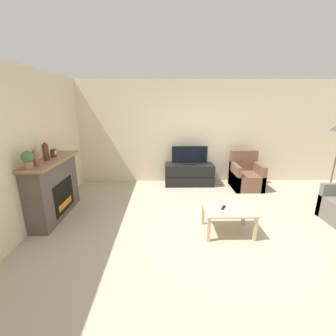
# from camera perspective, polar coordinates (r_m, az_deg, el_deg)

# --- Properties ---
(ground_plane) EXTENTS (24.00, 24.00, 0.00)m
(ground_plane) POSITION_cam_1_polar(r_m,az_deg,el_deg) (4.15, 12.17, -14.74)
(ground_plane) COLOR tan
(wall_back) EXTENTS (12.00, 0.06, 2.70)m
(wall_back) POSITION_cam_1_polar(r_m,az_deg,el_deg) (6.13, 7.67, 8.88)
(wall_back) COLOR beige
(wall_back) RESTS_ON ground
(wall_left) EXTENTS (0.06, 12.00, 2.70)m
(wall_left) POSITION_cam_1_polar(r_m,az_deg,el_deg) (4.23, -33.93, 3.08)
(wall_left) COLOR beige
(wall_left) RESTS_ON ground
(fireplace) EXTENTS (0.47, 1.53, 1.13)m
(fireplace) POSITION_cam_1_polar(r_m,az_deg,el_deg) (4.76, -27.06, -4.48)
(fireplace) COLOR #564C47
(fireplace) RESTS_ON ground
(mantel_vase_left) EXTENTS (0.08, 0.08, 0.27)m
(mantel_vase_left) POSITION_cam_1_polar(r_m,az_deg,el_deg) (4.18, -30.70, 2.18)
(mantel_vase_left) COLOR #994C3D
(mantel_vase_left) RESTS_ON fireplace
(mantel_vase_centre_left) EXTENTS (0.10, 0.10, 0.32)m
(mantel_vase_centre_left) POSITION_cam_1_polar(r_m,az_deg,el_deg) (4.47, -28.64, 3.59)
(mantel_vase_centre_left) COLOR #512D23
(mantel_vase_centre_left) RESTS_ON fireplace
(mantel_clock) EXTENTS (0.08, 0.11, 0.15)m
(mantel_clock) POSITION_cam_1_polar(r_m,az_deg,el_deg) (4.72, -27.04, 3.40)
(mantel_clock) COLOR brown
(mantel_clock) RESTS_ON fireplace
(potted_plant) EXTENTS (0.18, 0.18, 0.28)m
(potted_plant) POSITION_cam_1_polar(r_m,az_deg,el_deg) (4.01, -32.07, 1.95)
(potted_plant) COLOR #936B4C
(potted_plant) RESTS_ON fireplace
(tv_stand) EXTENTS (1.28, 0.52, 0.57)m
(tv_stand) POSITION_cam_1_polar(r_m,az_deg,el_deg) (6.01, 5.36, -1.62)
(tv_stand) COLOR black
(tv_stand) RESTS_ON ground
(tv) EXTENTS (0.93, 0.18, 0.48)m
(tv) POSITION_cam_1_polar(r_m,az_deg,el_deg) (5.88, 5.49, 3.07)
(tv) COLOR black
(tv) RESTS_ON tv_stand
(armchair) EXTENTS (0.70, 0.76, 0.93)m
(armchair) POSITION_cam_1_polar(r_m,az_deg,el_deg) (6.10, 19.12, -2.03)
(armchair) COLOR brown
(armchair) RESTS_ON ground
(coffee_table) EXTENTS (0.81, 0.61, 0.44)m
(coffee_table) POSITION_cam_1_polar(r_m,az_deg,el_deg) (3.92, 15.02, -10.68)
(coffee_table) COLOR #CCB289
(coffee_table) RESTS_ON ground
(remote) EXTENTS (0.11, 0.15, 0.02)m
(remote) POSITION_cam_1_polar(r_m,az_deg,el_deg) (3.88, 13.89, -9.70)
(remote) COLOR black
(remote) RESTS_ON coffee_table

